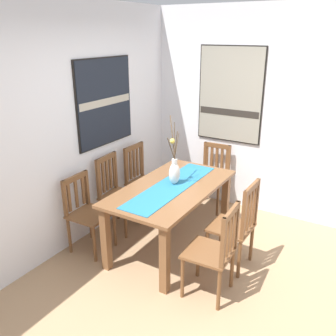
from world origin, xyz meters
name	(u,v)px	position (x,y,z in m)	size (l,w,h in m)	color
ground_plane	(220,287)	(0.00, 0.00, -0.01)	(6.40, 6.40, 0.03)	#A37F5B
wall_back	(71,129)	(0.00, 1.86, 1.35)	(6.40, 0.12, 2.70)	silver
wall_side	(284,116)	(1.86, 0.00, 1.35)	(0.12, 6.40, 2.70)	silver
dining_table	(172,196)	(0.38, 0.78, 0.64)	(1.62, 0.87, 0.76)	brown
table_runner	(172,186)	(0.38, 0.78, 0.76)	(1.49, 0.36, 0.01)	#236B93
centerpiece_vase	(174,171)	(0.45, 0.79, 0.91)	(0.30, 0.23, 0.74)	silver
chair_0	(215,250)	(-0.14, 0.01, 0.49)	(0.44, 0.44, 0.94)	brown
chair_1	(213,175)	(1.57, 0.81, 0.48)	(0.44, 0.44, 0.90)	brown
chair_2	(87,212)	(-0.15, 1.57, 0.46)	(0.44, 0.44, 0.88)	brown
chair_3	(142,178)	(0.91, 1.57, 0.49)	(0.43, 0.43, 0.95)	brown
chair_4	(116,191)	(0.40, 1.60, 0.49)	(0.45, 0.45, 0.95)	brown
chair_5	(237,224)	(0.39, 0.01, 0.50)	(0.43, 0.43, 0.97)	brown
painting_on_back_wall	(105,102)	(0.51, 1.79, 1.57)	(0.96, 0.05, 1.03)	black
painting_on_side_wall	(230,95)	(1.79, 0.71, 1.57)	(0.05, 0.90, 1.26)	black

